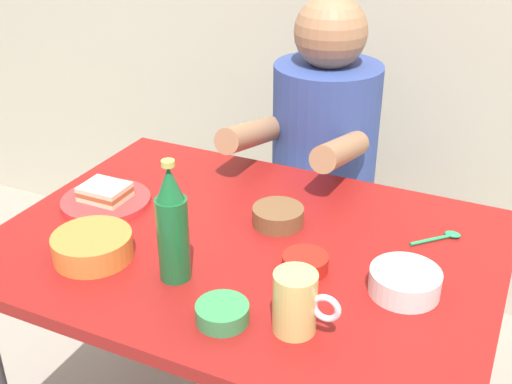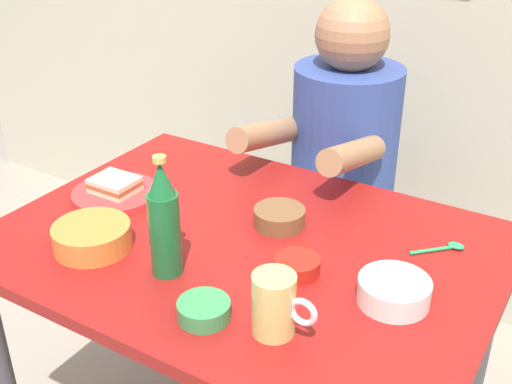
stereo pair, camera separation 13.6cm
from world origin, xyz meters
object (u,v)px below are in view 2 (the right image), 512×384
Objects in this scene: person_seated at (344,135)px; beer_mug at (275,305)px; beer_bottle at (164,222)px; plate_orange at (116,193)px; stool at (337,251)px; condiment_bowl_brown at (279,216)px; sandwich at (115,184)px; dining_table at (245,275)px.

beer_mug is at bearing -73.45° from person_seated.
plate_orange is at bearing 148.74° from beer_bottle.
condiment_bowl_brown is at bearing -82.06° from stool.
beer_bottle reaches higher than sandwich.
stool is 2.05× the size of plate_orange.
beer_bottle is at bearing -31.26° from plate_orange.
beer_bottle reaches higher than beer_mug.
sandwich reaches higher than plate_orange.
person_seated reaches higher than beer_bottle.
person_seated is 0.89m from beer_mug.
plate_orange is (-0.35, -0.62, 0.40)m from stool.
condiment_bowl_brown is (0.42, 0.09, 0.02)m from plate_orange.
beer_mug is at bearing -73.65° from stool.
stool is 1.01m from beer_mug.
condiment_bowl_brown is at bearing 11.89° from sandwich.
sandwich is 0.42× the size of beer_bottle.
condiment_bowl_brown is (0.07, -0.53, 0.41)m from stool.
dining_table is at bearing -86.29° from stool.
beer_mug is at bearing -47.66° from dining_table.
dining_table is at bearing -86.23° from person_seated.
sandwich is 0.87× the size of beer_mug.
beer_mug is (0.60, -0.24, 0.03)m from sandwich.
person_seated is at bearing 98.11° from condiment_bowl_brown.
beer_mug is 0.29m from beer_bottle.
beer_bottle is (-0.07, -0.18, 0.21)m from dining_table.
plate_orange is 0.65m from beer_mug.
plate_orange is at bearing -119.53° from stool.
sandwich is (-0.35, -0.62, 0.42)m from stool.
beer_mug is 0.48× the size of beer_bottle.
sandwich is at bearing -168.11° from condiment_bowl_brown.
condiment_bowl_brown reaches higher than plate_orange.
sandwich is at bearing -119.53° from stool.
beer_mug reaches higher than stool.
beer_bottle is at bearing -109.99° from condiment_bowl_brown.
dining_table is 5.00× the size of plate_orange.
person_seated reaches higher than condiment_bowl_brown.
dining_table is at bearing 132.34° from beer_mug.
condiment_bowl_brown is at bearing 71.62° from dining_table.
dining_table reaches higher than stool.
sandwich is at bearing 158.06° from beer_mug.
plate_orange is 0.84× the size of beer_bottle.
condiment_bowl_brown is at bearing 70.01° from beer_bottle.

